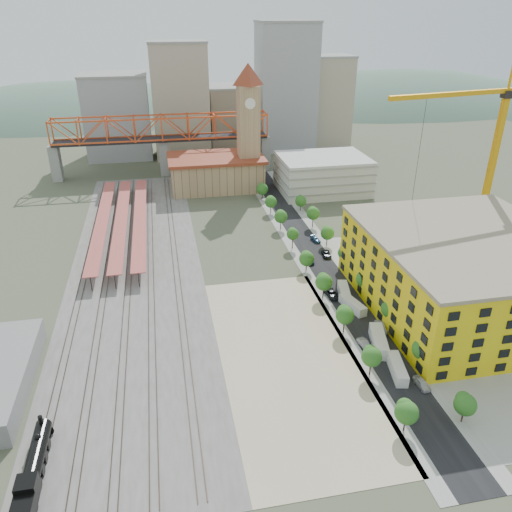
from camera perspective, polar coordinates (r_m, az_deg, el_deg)
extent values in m
plane|color=#474C38|center=(133.14, 2.00, -3.13)|extent=(400.00, 400.00, 0.00)
cube|color=#605E59|center=(146.06, -13.49, -1.06)|extent=(36.00, 165.00, 0.06)
cube|color=tan|center=(106.82, 3.72, -11.50)|extent=(28.00, 67.00, 0.06)
cube|color=black|center=(149.83, 6.68, 0.25)|extent=(12.00, 170.00, 0.06)
cube|color=gray|center=(148.35, 4.65, 0.07)|extent=(3.00, 170.00, 0.04)
cube|color=gray|center=(151.50, 8.67, 0.42)|extent=(3.00, 170.00, 0.04)
cube|color=gray|center=(134.38, 23.16, -5.16)|extent=(50.00, 90.00, 0.06)
cube|color=#382B23|center=(147.66, -19.19, -1.50)|extent=(0.12, 160.00, 0.18)
cube|color=#382B23|center=(147.43, -18.64, -1.45)|extent=(0.12, 160.00, 0.18)
cube|color=#382B23|center=(146.81, -16.88, -1.31)|extent=(0.12, 160.00, 0.18)
cube|color=#382B23|center=(146.64, -16.33, -1.26)|extent=(0.12, 160.00, 0.18)
cube|color=#382B23|center=(146.20, -14.56, -1.11)|extent=(0.12, 160.00, 0.18)
cube|color=#382B23|center=(146.09, -14.00, -1.06)|extent=(0.12, 160.00, 0.18)
cube|color=#382B23|center=(145.84, -12.22, -0.91)|extent=(0.12, 160.00, 0.18)
cube|color=#382B23|center=(145.79, -11.65, -0.86)|extent=(0.12, 160.00, 0.18)
cube|color=#382B23|center=(145.73, -9.47, -0.68)|extent=(0.12, 160.00, 0.18)
cube|color=#382B23|center=(145.75, -8.91, -0.63)|extent=(0.12, 160.00, 0.18)
cube|color=#B24B44|center=(170.51, -17.16, 3.99)|extent=(4.00, 80.00, 0.25)
cylinder|color=black|center=(171.24, -17.07, 3.38)|extent=(0.24, 0.24, 4.00)
cube|color=#B24B44|center=(169.91, -15.15, 4.18)|extent=(4.00, 80.00, 0.25)
cylinder|color=black|center=(170.64, -15.07, 3.56)|extent=(0.24, 0.24, 4.00)
cube|color=#B24B44|center=(169.51, -13.13, 4.37)|extent=(4.00, 80.00, 0.25)
cylinder|color=black|center=(170.25, -13.06, 3.74)|extent=(0.24, 0.24, 4.00)
cube|color=tan|center=(204.82, -4.57, 9.38)|extent=(36.00, 22.00, 12.00)
cube|color=maroon|center=(203.03, -4.64, 11.13)|extent=(38.00, 24.00, 1.20)
cube|color=tan|center=(201.12, -0.87, 13.27)|extent=(8.00, 8.00, 40.00)
pyramid|color=maroon|center=(196.69, -0.93, 21.24)|extent=(12.00, 12.00, 8.00)
cylinder|color=white|center=(194.44, -0.67, 17.02)|extent=(4.00, 0.30, 4.00)
cube|color=silver|center=(201.94, 7.62, 9.28)|extent=(34.00, 26.00, 14.00)
cube|color=gray|center=(229.44, -21.90, 9.83)|extent=(4.00, 6.00, 15.00)
cube|color=gray|center=(230.19, 1.01, 11.75)|extent=(4.00, 6.00, 15.00)
cube|color=gray|center=(225.36, -10.46, 11.00)|extent=(4.00, 6.00, 15.00)
cube|color=black|center=(223.44, -10.63, 12.98)|extent=(90.00, 9.00, 1.00)
cube|color=gold|center=(128.62, 22.75, -1.92)|extent=(44.00, 50.00, 18.00)
cube|color=gray|center=(124.78, 23.49, 1.89)|extent=(44.60, 50.60, 0.80)
cube|color=#9EA0A3|center=(257.64, -15.51, 15.04)|extent=(30.00, 25.00, 38.00)
cube|color=#B2A58C|center=(251.18, -8.66, 17.02)|extent=(26.00, 22.00, 52.00)
cube|color=gray|center=(270.39, -2.76, 15.55)|extent=(24.00, 24.00, 30.00)
cube|color=#9EA0A3|center=(263.37, 3.42, 18.55)|extent=(28.00, 22.00, 60.00)
cube|color=#B2A58C|center=(276.12, 8.16, 17.03)|extent=(22.00, 20.00, 44.00)
cube|color=brown|center=(278.89, -6.02, 15.35)|extent=(20.00, 20.00, 26.00)
ellipsoid|color=#4C6B59|center=(399.49, -18.18, 5.47)|extent=(396.00, 216.00, 180.00)
ellipsoid|color=#4C6B59|center=(410.16, -0.89, 3.75)|extent=(484.00, 264.00, 220.00)
ellipsoid|color=#4C6B59|center=(438.46, 14.85, 7.45)|extent=(418.00, 228.00, 190.00)
cylinder|color=black|center=(91.56, -23.77, -19.94)|extent=(2.62, 12.60, 2.62)
cube|color=black|center=(86.91, -24.67, -23.04)|extent=(2.94, 3.15, 3.36)
cylinder|color=black|center=(93.98, -23.39, -16.86)|extent=(0.73, 0.73, 1.68)
sphere|color=black|center=(92.09, -23.69, -18.42)|extent=(1.05, 1.05, 1.05)
cone|color=black|center=(97.60, -22.82, -17.61)|extent=(2.73, 1.68, 2.73)
cube|color=orange|center=(159.44, 25.09, 8.08)|extent=(1.57, 1.57, 44.25)
cube|color=black|center=(154.76, 26.77, 16.18)|extent=(2.46, 2.46, 1.97)
cube|color=orange|center=(141.60, 21.44, 16.82)|extent=(36.97, 7.83, 1.18)
cube|color=orange|center=(154.20, 27.15, 17.95)|extent=(0.49, 0.49, 7.87)
cube|color=silver|center=(105.69, 15.83, -12.29)|extent=(4.05, 9.20, 2.44)
cube|color=silver|center=(111.99, 13.83, -9.43)|extent=(5.20, 10.67, 2.82)
cube|color=silver|center=(123.73, 10.97, -5.50)|extent=(4.44, 8.93, 2.36)
cube|color=silver|center=(128.38, 10.03, -4.13)|extent=(4.20, 9.25, 2.45)
imported|color=silver|center=(97.87, 16.87, -16.42)|extent=(2.22, 4.80, 1.59)
imported|color=gray|center=(111.59, 12.28, -9.83)|extent=(2.00, 4.52, 1.44)
imported|color=black|center=(128.11, 8.67, -4.32)|extent=(3.15, 5.81, 1.55)
imported|color=navy|center=(144.45, 6.14, -0.43)|extent=(2.81, 5.59, 1.56)
imported|color=silver|center=(104.22, 18.42, -13.66)|extent=(2.21, 4.63, 1.53)
imported|color=#9C9DA2|center=(117.65, 14.04, -7.90)|extent=(2.31, 5.04, 1.60)
imported|color=black|center=(148.51, 8.05, 0.21)|extent=(3.03, 5.35, 1.41)
imported|color=navy|center=(157.80, 6.82, 1.90)|extent=(2.62, 4.83, 1.33)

